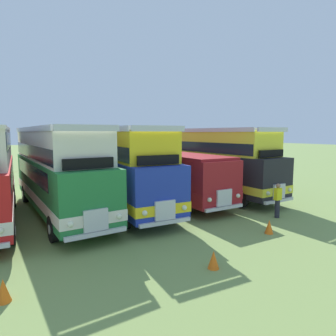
% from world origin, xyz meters
% --- Properties ---
extents(ground_plane, '(200.00, 200.00, 0.00)m').
position_xyz_m(ground_plane, '(0.00, 0.00, 0.00)').
color(ground_plane, '#7A934C').
extents(bus_second_in_row, '(3.06, 11.53, 4.52)m').
position_xyz_m(bus_second_in_row, '(-3.37, 0.34, 2.36)').
color(bus_second_in_row, '#237538').
rests_on(bus_second_in_row, ground).
extents(bus_third_in_row, '(3.08, 11.03, 4.52)m').
position_xyz_m(bus_third_in_row, '(0.01, 0.01, 2.36)').
color(bus_third_in_row, '#1E339E').
rests_on(bus_third_in_row, ground).
extents(bus_fourth_in_row, '(2.63, 9.83, 2.99)m').
position_xyz_m(bus_fourth_in_row, '(3.36, -0.03, 1.75)').
color(bus_fourth_in_row, maroon).
rests_on(bus_fourth_in_row, ground).
extents(bus_fifth_in_row, '(2.90, 10.62, 4.52)m').
position_xyz_m(bus_fifth_in_row, '(6.72, 0.06, 2.36)').
color(bus_fifth_in_row, black).
rests_on(bus_fifth_in_row, ground).
extents(cone_near_end, '(0.36, 0.36, 0.58)m').
position_xyz_m(cone_near_end, '(3.68, -7.43, 0.29)').
color(cone_near_end, orange).
rests_on(cone_near_end, ground).
extents(cone_mid_row, '(0.36, 0.36, 0.61)m').
position_xyz_m(cone_mid_row, '(-6.10, -7.55, 0.30)').
color(cone_mid_row, orange).
rests_on(cone_mid_row, ground).
extents(cone_far_end, '(0.36, 0.36, 0.57)m').
position_xyz_m(cone_far_end, '(-0.39, -8.77, 0.28)').
color(cone_far_end, orange).
rests_on(cone_far_end, ground).
extents(marshal_person, '(0.36, 0.24, 1.73)m').
position_xyz_m(marshal_person, '(5.91, -6.02, 0.89)').
color(marshal_person, '#23232D').
rests_on(marshal_person, ground).
extents(rope_fence_line, '(19.53, 0.08, 1.05)m').
position_xyz_m(rope_fence_line, '(0.00, 12.13, 0.65)').
color(rope_fence_line, '#8C704C').
rests_on(rope_fence_line, ground).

